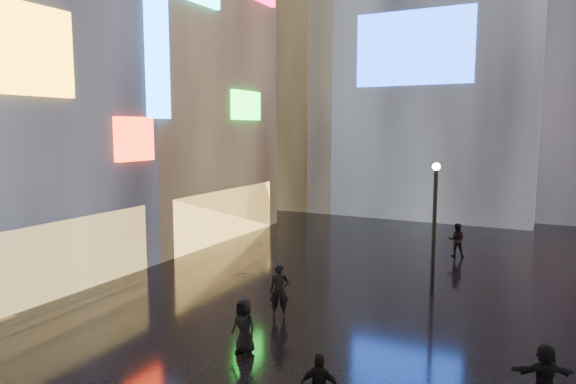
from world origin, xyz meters
The scene contains 9 objects.
ground centered at (0.00, 20.00, 0.00)m, with size 140.00×140.00×0.00m, color black.
building_left_far centered at (-15.98, 26.00, 10.98)m, with size 10.28×12.00×22.00m.
tower_flank_left centered at (-14.00, 42.00, 13.00)m, with size 10.00×10.00×26.00m, color black.
lamp_far centered at (1.72, 21.41, 2.94)m, with size 0.30×0.30×5.20m.
pedestrian_4 centered at (-2.07, 13.24, 0.81)m, with size 0.79×0.52×1.63m, color black.
pedestrian_5 centered at (5.79, 13.88, 0.77)m, with size 1.44×0.46×1.55m, color black.
pedestrian_6 centered at (-2.45, 16.17, 0.95)m, with size 0.69×0.46×1.91m, color black.
pedestrian_7 centered at (1.63, 27.91, 0.86)m, with size 0.83×0.65×1.72m, color black.
umbrella_2 centered at (-2.07, 13.24, 2.03)m, with size 0.87×0.89×0.80m, color black.
Camera 1 is at (5.56, 1.01, 6.53)m, focal length 32.00 mm.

